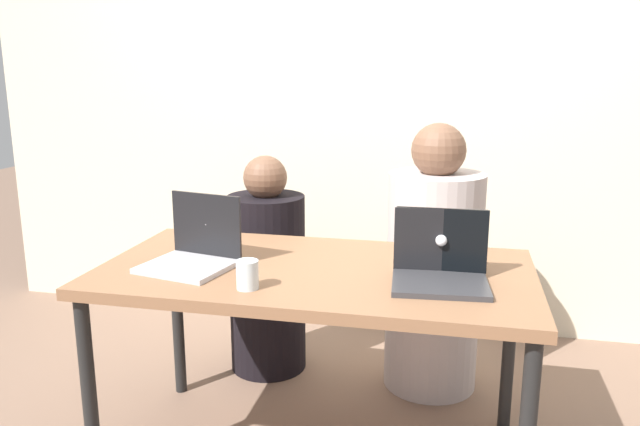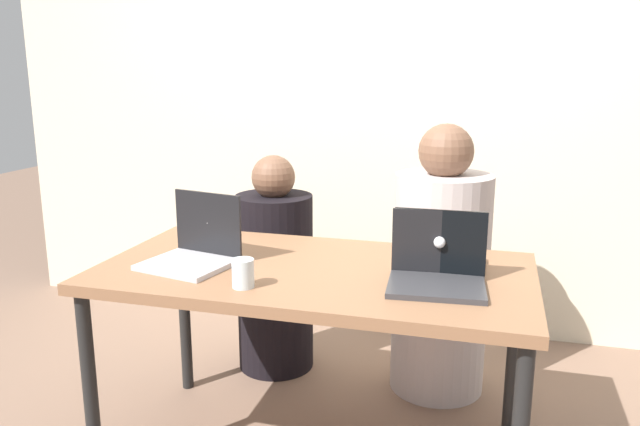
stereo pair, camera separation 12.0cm
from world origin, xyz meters
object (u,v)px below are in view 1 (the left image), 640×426
at_px(person_on_right, 433,273).
at_px(laptop_front_right, 440,268).
at_px(laptop_back_right, 441,254).
at_px(laptop_front_left, 194,251).
at_px(person_on_left, 267,276).
at_px(water_glass_left, 248,276).

height_order(person_on_right, laptop_front_right, person_on_right).
bearing_deg(laptop_front_right, person_on_right, 88.69).
bearing_deg(person_on_right, laptop_back_right, 103.42).
xyz_separation_m(laptop_front_left, laptop_back_right, (0.86, 0.16, -0.00)).
relative_size(person_on_right, laptop_front_right, 3.73).
bearing_deg(person_on_left, laptop_front_right, 122.50).
relative_size(laptop_front_left, laptop_front_right, 1.04).
xyz_separation_m(person_on_right, water_glass_left, (-0.55, -0.92, 0.25)).
bearing_deg(laptop_front_right, laptop_front_left, 175.53).
bearing_deg(water_glass_left, laptop_back_right, 30.06).
bearing_deg(laptop_front_right, person_on_left, 133.64).
bearing_deg(laptop_back_right, person_on_right, -86.35).
xyz_separation_m(person_on_left, water_glass_left, (0.23, -0.92, 0.33)).
relative_size(laptop_front_right, water_glass_left, 3.47).
xyz_separation_m(laptop_front_left, water_glass_left, (0.26, -0.19, -0.01)).
bearing_deg(person_on_left, water_glass_left, 88.13).
relative_size(person_on_left, laptop_front_left, 3.10).
xyz_separation_m(person_on_left, person_on_right, (0.78, 0.00, 0.07)).
bearing_deg(water_glass_left, person_on_left, 103.93).
relative_size(person_on_left, laptop_back_right, 3.42).
bearing_deg(person_on_right, water_glass_left, 68.40).
distance_m(laptop_back_right, water_glass_left, 0.69).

